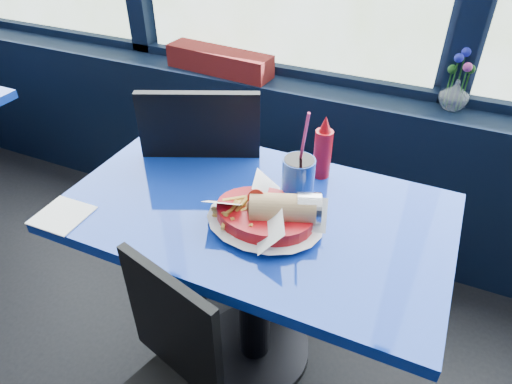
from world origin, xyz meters
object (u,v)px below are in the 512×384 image
object	(u,v)px
near_table	(254,250)
chair_near_back	(230,181)
ketchup_bottle	(323,150)
food_basket	(267,214)
soda_cup	(298,181)
flower_vase	(455,91)
planter_box	(219,61)

from	to	relation	value
near_table	chair_near_back	size ratio (longest dim) A/B	1.20
near_table	ketchup_bottle	distance (m)	0.41
food_basket	ketchup_bottle	distance (m)	0.33
chair_near_back	soda_cup	xyz separation A→B (m)	(0.37, -0.24, 0.26)
flower_vase	ketchup_bottle	size ratio (longest dim) A/B	1.10
ketchup_bottle	soda_cup	bearing A→B (deg)	-96.65
near_table	soda_cup	bearing A→B (deg)	36.28
food_basket	ketchup_bottle	xyz separation A→B (m)	(0.06, 0.32, 0.06)
ketchup_bottle	soda_cup	distance (m)	0.18
flower_vase	planter_box	bearing A→B (deg)	-177.74
near_table	flower_vase	distance (m)	1.05
chair_near_back	ketchup_bottle	distance (m)	0.48
flower_vase	ketchup_bottle	distance (m)	0.71
chair_near_back	food_basket	size ratio (longest dim) A/B	3.04
near_table	flower_vase	xyz separation A→B (m)	(0.49, 0.88, 0.31)
near_table	chair_near_back	distance (m)	0.41
chair_near_back	near_table	bearing A→B (deg)	104.95
food_basket	soda_cup	bearing A→B (deg)	77.37
near_table	planter_box	distance (m)	1.05
flower_vase	soda_cup	size ratio (longest dim) A/B	0.73
chair_near_back	soda_cup	world-z (taller)	soda_cup
soda_cup	ketchup_bottle	bearing A→B (deg)	83.35
near_table	chair_near_back	world-z (taller)	chair_near_back
chair_near_back	flower_vase	world-z (taller)	flower_vase
ketchup_bottle	soda_cup	world-z (taller)	soda_cup
flower_vase	ketchup_bottle	bearing A→B (deg)	-120.10
food_basket	ketchup_bottle	size ratio (longest dim) A/B	1.46
ketchup_bottle	flower_vase	bearing A→B (deg)	59.90
planter_box	food_basket	bearing A→B (deg)	-49.39
near_table	planter_box	xyz separation A→B (m)	(-0.57, 0.84, 0.28)
planter_box	food_basket	xyz separation A→B (m)	(0.64, -0.90, -0.06)
ketchup_bottle	soda_cup	size ratio (longest dim) A/B	0.67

